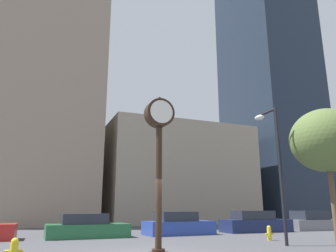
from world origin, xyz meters
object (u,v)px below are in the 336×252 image
object	(u,v)px
car_green	(87,228)
fire_hydrant_far	(269,233)
street_clock	(159,142)
car_grey	(312,222)
street_lamp_right	(273,151)
fire_hydrant_near	(14,249)
car_navy	(255,223)
car_blue	(178,225)
bare_tree	(326,141)

from	to	relation	value
car_green	fire_hydrant_far	world-z (taller)	car_green
street_clock	car_grey	bearing A→B (deg)	29.05
street_lamp_right	fire_hydrant_far	bearing A→B (deg)	64.08
street_clock	fire_hydrant_near	distance (m)	5.62
car_navy	fire_hydrant_far	distance (m)	5.80
car_blue	car_grey	xyz separation A→B (m)	(10.71, 0.36, 0.00)
street_clock	fire_hydrant_far	xyz separation A→B (m)	(6.91, 3.03, -3.46)
car_green	bare_tree	size ratio (longest dim) A/B	0.72
street_clock	bare_tree	distance (m)	8.23
car_grey	fire_hydrant_far	distance (m)	9.50
car_green	car_navy	size ratio (longest dim) A/B	0.92
car_grey	fire_hydrant_near	size ratio (longest dim) A/B	6.15
car_grey	car_green	bearing A→B (deg)	-175.29
fire_hydrant_far	street_lamp_right	bearing A→B (deg)	-115.92
car_blue	car_grey	size ratio (longest dim) A/B	1.01
street_clock	fire_hydrant_far	distance (m)	8.29
street_clock	bare_tree	bearing A→B (deg)	1.06
car_blue	street_lamp_right	bearing A→B (deg)	-76.34
street_clock	fire_hydrant_near	xyz separation A→B (m)	(-4.39, 0.58, -3.47)
fire_hydrant_near	fire_hydrant_far	size ratio (longest dim) A/B	0.95
car_grey	street_lamp_right	distance (m)	11.84
fire_hydrant_far	car_green	bearing A→B (deg)	149.41
car_blue	street_lamp_right	size ratio (longest dim) A/B	0.68
street_clock	street_lamp_right	bearing A→B (deg)	11.14
car_green	fire_hydrant_near	world-z (taller)	car_green
car_green	fire_hydrant_near	xyz separation A→B (m)	(-3.16, -7.25, -0.19)
car_navy	fire_hydrant_far	xyz separation A→B (m)	(-2.87, -5.03, -0.22)
car_green	fire_hydrant_near	size ratio (longest dim) A/B	6.54
car_grey	fire_hydrant_far	world-z (taller)	car_grey
street_clock	fire_hydrant_far	bearing A→B (deg)	23.66
car_navy	street_lamp_right	bearing A→B (deg)	-117.01
bare_tree	fire_hydrant_near	bearing A→B (deg)	178.05
car_grey	fire_hydrant_near	bearing A→B (deg)	-155.04
street_clock	car_blue	bearing A→B (deg)	62.36
car_green	fire_hydrant_far	distance (m)	9.44
street_clock	street_lamp_right	world-z (taller)	street_lamp_right
car_green	car_grey	distance (m)	16.07
street_lamp_right	bare_tree	xyz separation A→B (m)	(2.19, -1.03, 0.46)
car_navy	fire_hydrant_far	size ratio (longest dim) A/B	6.73
street_clock	car_grey	distance (m)	17.29
street_clock	car_blue	world-z (taller)	street_clock
car_blue	bare_tree	size ratio (longest dim) A/B	0.69
street_clock	fire_hydrant_far	world-z (taller)	street_clock
car_green	car_blue	distance (m)	5.35
street_clock	car_blue	distance (m)	9.48
car_grey	street_lamp_right	world-z (taller)	street_lamp_right
fire_hydrant_far	car_blue	bearing A→B (deg)	119.72
car_green	car_blue	world-z (taller)	car_blue
car_navy	fire_hydrant_near	world-z (taller)	car_navy
street_clock	street_lamp_right	xyz separation A→B (m)	(6.01, 1.18, 0.25)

